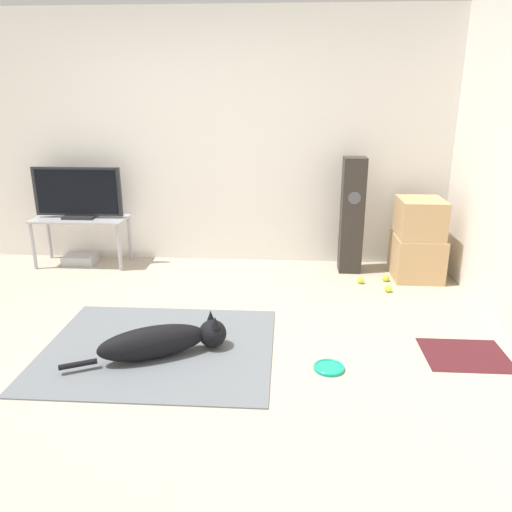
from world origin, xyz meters
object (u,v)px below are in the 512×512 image
Objects in this scene: cardboard_box_lower at (417,257)px; tv at (77,193)px; tennis_ball_by_boxes at (360,280)px; dog at (165,340)px; frisbee at (329,368)px; cardboard_box_upper at (420,218)px; tennis_ball_near_speaker at (386,278)px; tennis_ball_loose_on_carpet at (388,289)px; tv_stand at (81,224)px; floor_speaker at (352,216)px; game_console at (80,259)px.

tv is (-3.44, 0.17, 0.55)m from cardboard_box_lower.
tv is 13.84× the size of tennis_ball_by_boxes.
dog is 15.90× the size of tennis_ball_by_boxes.
frisbee is at bearing -4.83° from dog.
cardboard_box_upper reaches higher than tennis_ball_by_boxes.
tennis_ball_loose_on_carpet is at bearing -95.93° from tennis_ball_near_speaker.
cardboard_box_lower reaches higher than frisbee.
cardboard_box_upper is 3.44m from tv.
tv reaches higher than frisbee.
tennis_ball_near_speaker and tennis_ball_loose_on_carpet have the same top height.
tv_stand is 14.57× the size of tennis_ball_near_speaker.
tv is (-2.80, 0.02, 0.19)m from floor_speaker.
cardboard_box_lower is at bearing 60.13° from cardboard_box_upper.
tennis_ball_near_speaker is (3.13, -0.32, -0.73)m from tv.
tv is 3.24m from tennis_ball_loose_on_carpet.
dog is at bearing -140.96° from cardboard_box_upper.
tv_stand is at bearing 172.31° from tennis_ball_by_boxes.
dog is 2.20m from tennis_ball_loose_on_carpet.
cardboard_box_lower is at bearing 61.52° from frisbee.
tv_stand is 3.17m from tennis_ball_near_speaker.
tennis_ball_loose_on_carpet is (0.30, -0.57, -0.55)m from floor_speaker.
tv_stand is (-3.43, 0.19, -0.17)m from cardboard_box_upper.
tv is 2.76× the size of game_console.
cardboard_box_upper is 7.05× the size of tennis_ball_loose_on_carpet.
cardboard_box_upper is at bearing 23.03° from tennis_ball_near_speaker.
frisbee is 3.18m from tv_stand.
tv_stand is at bearing 177.17° from cardboard_box_lower.
floor_speaker is at bearing 117.40° from tennis_ball_loose_on_carpet.
cardboard_box_upper is 0.78m from tennis_ball_loose_on_carpet.
tennis_ball_by_boxes is at bearing -7.74° from tv.
cardboard_box_lower reaches higher than game_console.
dog reaches higher than tennis_ball_near_speaker.
tennis_ball_by_boxes is 2.96m from game_console.
tennis_ball_near_speaker is 0.28m from tennis_ball_loose_on_carpet.
tennis_ball_loose_on_carpet is (-0.33, -0.41, -0.57)m from cardboard_box_upper.
cardboard_box_upper is 0.48× the size of tv_stand.
tv is at bearing 177.12° from cardboard_box_lower.
tennis_ball_loose_on_carpet is at bearing -10.89° from tv.
floor_speaker is 0.66m from tennis_ball_by_boxes.
floor_speaker is 2.91m from game_console.
dog is 15.90× the size of tennis_ball_loose_on_carpet.
tennis_ball_by_boxes is 1.00× the size of tennis_ball_near_speaker.
tennis_ball_loose_on_carpet reaches higher than frisbee.
tv_stand is 0.39m from game_console.
floor_speaker is 17.55× the size of tennis_ball_near_speaker.
floor_speaker is at bearing 100.98° from tennis_ball_by_boxes.
tennis_ball_by_boxes is (2.87, -0.39, -0.40)m from tv_stand.
tennis_ball_loose_on_carpet is at bearing -128.68° from cardboard_box_lower.
game_console is at bearing 162.75° from tv_stand.
dog is at bearing -54.94° from tv_stand.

